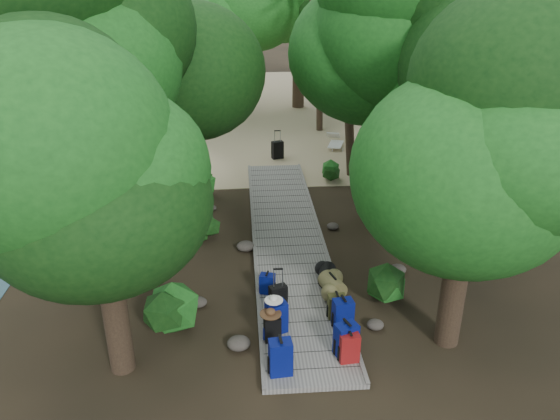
{
  "coord_description": "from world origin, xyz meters",
  "views": [
    {
      "loc": [
        -1.25,
        -12.68,
        7.22
      ],
      "look_at": [
        -0.23,
        0.95,
        1.0
      ],
      "focal_mm": 35.0,
      "sensor_mm": 36.0,
      "label": 1
    }
  ],
  "objects_px": {
    "backpack_left_c": "(276,315)",
    "backpack_left_d": "(267,283)",
    "duffel_right_black": "(327,275)",
    "backpack_left_b": "(272,327)",
    "backpack_right_c": "(343,312)",
    "suitcase_on_boardwalk": "(278,298)",
    "backpack_right_d": "(337,305)",
    "backpack_right_a": "(349,346)",
    "sun_lounger": "(336,142)",
    "backpack_right_b": "(346,338)",
    "lone_suitcase_on_sand": "(277,150)",
    "backpack_left_a": "(280,356)",
    "duffel_right_khaki": "(332,285)",
    "kayak": "(189,140)"
  },
  "relations": [
    {
      "from": "backpack_left_a",
      "to": "backpack_left_c",
      "type": "xyz_separation_m",
      "value": [
        0.01,
        1.29,
        -0.01
      ]
    },
    {
      "from": "backpack_left_d",
      "to": "suitcase_on_boardwalk",
      "type": "distance_m",
      "value": 0.73
    },
    {
      "from": "backpack_left_a",
      "to": "backpack_right_c",
      "type": "relative_size",
      "value": 1.13
    },
    {
      "from": "backpack_right_c",
      "to": "duffel_right_black",
      "type": "relative_size",
      "value": 1.11
    },
    {
      "from": "backpack_right_c",
      "to": "backpack_left_d",
      "type": "bearing_deg",
      "value": 128.18
    },
    {
      "from": "duffel_right_black",
      "to": "backpack_left_c",
      "type": "bearing_deg",
      "value": -114.87
    },
    {
      "from": "backpack_right_d",
      "to": "sun_lounger",
      "type": "height_order",
      "value": "backpack_right_d"
    },
    {
      "from": "backpack_right_d",
      "to": "suitcase_on_boardwalk",
      "type": "height_order",
      "value": "suitcase_on_boardwalk"
    },
    {
      "from": "lone_suitcase_on_sand",
      "to": "sun_lounger",
      "type": "distance_m",
      "value": 2.81
    },
    {
      "from": "suitcase_on_boardwalk",
      "to": "backpack_right_c",
      "type": "bearing_deg",
      "value": -48.04
    },
    {
      "from": "backpack_right_d",
      "to": "duffel_right_khaki",
      "type": "height_order",
      "value": "backpack_right_d"
    },
    {
      "from": "backpack_right_a",
      "to": "backpack_right_b",
      "type": "bearing_deg",
      "value": 91.94
    },
    {
      "from": "backpack_left_a",
      "to": "suitcase_on_boardwalk",
      "type": "height_order",
      "value": "backpack_left_a"
    },
    {
      "from": "backpack_left_c",
      "to": "suitcase_on_boardwalk",
      "type": "bearing_deg",
      "value": 63.54
    },
    {
      "from": "backpack_right_c",
      "to": "sun_lounger",
      "type": "height_order",
      "value": "backpack_right_c"
    },
    {
      "from": "backpack_right_c",
      "to": "duffel_right_khaki",
      "type": "distance_m",
      "value": 1.28
    },
    {
      "from": "backpack_left_a",
      "to": "backpack_left_b",
      "type": "bearing_deg",
      "value": 89.75
    },
    {
      "from": "backpack_left_c",
      "to": "backpack_right_c",
      "type": "relative_size",
      "value": 1.09
    },
    {
      "from": "backpack_left_b",
      "to": "duffel_right_khaki",
      "type": "bearing_deg",
      "value": 39.1
    },
    {
      "from": "duffel_right_black",
      "to": "sun_lounger",
      "type": "bearing_deg",
      "value": 90.93
    },
    {
      "from": "backpack_right_c",
      "to": "duffel_right_khaki",
      "type": "bearing_deg",
      "value": 81.82
    },
    {
      "from": "backpack_right_b",
      "to": "suitcase_on_boardwalk",
      "type": "height_order",
      "value": "backpack_right_b"
    },
    {
      "from": "backpack_left_a",
      "to": "backpack_left_c",
      "type": "relative_size",
      "value": 1.03
    },
    {
      "from": "backpack_right_c",
      "to": "sun_lounger",
      "type": "distance_m",
      "value": 12.64
    },
    {
      "from": "backpack_left_b",
      "to": "backpack_left_d",
      "type": "height_order",
      "value": "backpack_left_b"
    },
    {
      "from": "duffel_right_khaki",
      "to": "suitcase_on_boardwalk",
      "type": "relative_size",
      "value": 1.13
    },
    {
      "from": "backpack_left_d",
      "to": "duffel_right_khaki",
      "type": "distance_m",
      "value": 1.52
    },
    {
      "from": "duffel_right_black",
      "to": "kayak",
      "type": "relative_size",
      "value": 0.19
    },
    {
      "from": "lone_suitcase_on_sand",
      "to": "duffel_right_black",
      "type": "bearing_deg",
      "value": -106.84
    },
    {
      "from": "suitcase_on_boardwalk",
      "to": "lone_suitcase_on_sand",
      "type": "xyz_separation_m",
      "value": [
        0.74,
        10.6,
        -0.05
      ]
    },
    {
      "from": "backpack_right_d",
      "to": "backpack_right_a",
      "type": "bearing_deg",
      "value": -90.93
    },
    {
      "from": "backpack_left_c",
      "to": "duffel_right_black",
      "type": "xyz_separation_m",
      "value": [
        1.36,
        1.83,
        -0.19
      ]
    },
    {
      "from": "backpack_right_b",
      "to": "backpack_right_d",
      "type": "xyz_separation_m",
      "value": [
        0.03,
        1.27,
        -0.1
      ]
    },
    {
      "from": "sun_lounger",
      "to": "backpack_right_b",
      "type": "bearing_deg",
      "value": -81.33
    },
    {
      "from": "backpack_left_a",
      "to": "backpack_right_a",
      "type": "relative_size",
      "value": 1.18
    },
    {
      "from": "kayak",
      "to": "sun_lounger",
      "type": "height_order",
      "value": "sun_lounger"
    },
    {
      "from": "backpack_left_b",
      "to": "suitcase_on_boardwalk",
      "type": "distance_m",
      "value": 1.1
    },
    {
      "from": "backpack_right_a",
      "to": "kayak",
      "type": "bearing_deg",
      "value": 100.19
    },
    {
      "from": "backpack_right_c",
      "to": "lone_suitcase_on_sand",
      "type": "bearing_deg",
      "value": 84.19
    },
    {
      "from": "backpack_left_b",
      "to": "backpack_right_d",
      "type": "bearing_deg",
      "value": 18.08
    },
    {
      "from": "backpack_right_d",
      "to": "backpack_left_c",
      "type": "bearing_deg",
      "value": -163.07
    },
    {
      "from": "backpack_left_d",
      "to": "backpack_right_b",
      "type": "bearing_deg",
      "value": -43.24
    },
    {
      "from": "backpack_left_d",
      "to": "lone_suitcase_on_sand",
      "type": "height_order",
      "value": "lone_suitcase_on_sand"
    },
    {
      "from": "backpack_left_c",
      "to": "backpack_left_d",
      "type": "bearing_deg",
      "value": 74.43
    },
    {
      "from": "backpack_right_a",
      "to": "sun_lounger",
      "type": "bearing_deg",
      "value": 75.51
    },
    {
      "from": "lone_suitcase_on_sand",
      "to": "backpack_left_c",
      "type": "bearing_deg",
      "value": -114.15
    },
    {
      "from": "backpack_left_a",
      "to": "backpack_left_b",
      "type": "height_order",
      "value": "backpack_left_a"
    },
    {
      "from": "backpack_right_a",
      "to": "suitcase_on_boardwalk",
      "type": "distance_m",
      "value": 2.21
    },
    {
      "from": "backpack_left_c",
      "to": "backpack_left_b",
      "type": "bearing_deg",
      "value": -129.95
    },
    {
      "from": "duffel_right_khaki",
      "to": "backpack_right_a",
      "type": "bearing_deg",
      "value": -108.57
    }
  ]
}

